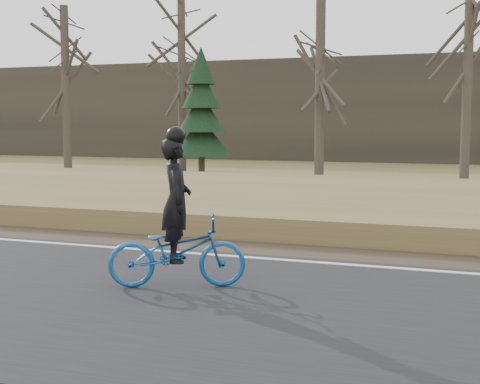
% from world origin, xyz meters
% --- Properties ---
extents(ground, '(120.00, 120.00, 0.00)m').
position_xyz_m(ground, '(0.00, 0.00, 0.00)').
color(ground, olive).
rests_on(ground, ground).
extents(road, '(120.00, 6.00, 0.06)m').
position_xyz_m(road, '(0.00, -2.50, 0.03)').
color(road, black).
rests_on(road, ground).
extents(edge_line, '(120.00, 0.12, 0.01)m').
position_xyz_m(edge_line, '(0.00, 0.20, 0.07)').
color(edge_line, silver).
rests_on(edge_line, road).
extents(shoulder, '(120.00, 1.60, 0.04)m').
position_xyz_m(shoulder, '(0.00, 1.20, 0.02)').
color(shoulder, '#473A2B').
rests_on(shoulder, ground).
extents(embankment, '(120.00, 5.00, 0.44)m').
position_xyz_m(embankment, '(0.00, 4.20, 0.22)').
color(embankment, olive).
rests_on(embankment, ground).
extents(ballast, '(120.00, 3.00, 0.45)m').
position_xyz_m(ballast, '(0.00, 8.00, 0.23)').
color(ballast, slate).
rests_on(ballast, ground).
extents(railroad, '(120.00, 2.40, 0.29)m').
position_xyz_m(railroad, '(0.00, 8.00, 0.53)').
color(railroad, black).
rests_on(railroad, ballast).
extents(treeline_backdrop, '(120.00, 4.00, 6.00)m').
position_xyz_m(treeline_backdrop, '(0.00, 30.00, 3.00)').
color(treeline_backdrop, '#383328').
rests_on(treeline_backdrop, ground).
extents(cyclist, '(1.94, 1.31, 2.15)m').
position_xyz_m(cyclist, '(-0.12, -1.96, 0.74)').
color(cyclist, '#165298').
rests_on(cyclist, road).
extents(bare_tree_far_left, '(0.36, 0.36, 7.12)m').
position_xyz_m(bare_tree_far_left, '(-12.97, 14.27, 3.56)').
color(bare_tree_far_left, '#484035').
rests_on(bare_tree_far_left, ground).
extents(bare_tree_left, '(0.36, 0.36, 8.22)m').
position_xyz_m(bare_tree_left, '(-9.46, 18.28, 4.11)').
color(bare_tree_left, '#484035').
rests_on(bare_tree_left, ground).
extents(bare_tree_near_left, '(0.36, 0.36, 7.02)m').
position_xyz_m(bare_tree_near_left, '(-2.06, 14.40, 3.51)').
color(bare_tree_near_left, '#484035').
rests_on(bare_tree_near_left, ground).
extents(bare_tree_center, '(0.36, 0.36, 8.22)m').
position_xyz_m(bare_tree_center, '(3.04, 15.95, 4.11)').
color(bare_tree_center, '#484035').
rests_on(bare_tree_center, ground).
extents(conifer, '(2.60, 2.60, 5.51)m').
position_xyz_m(conifer, '(-7.81, 16.69, 2.61)').
color(conifer, '#484035').
rests_on(conifer, ground).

